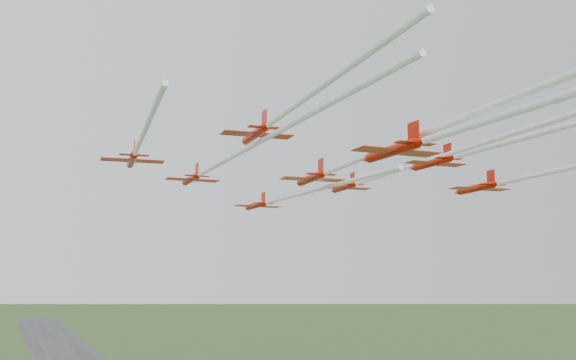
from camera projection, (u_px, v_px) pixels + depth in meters
name	position (u px, v px, depth m)	size (l,w,h in m)	color
jet_lead	(283.00, 198.00, 107.97)	(8.54, 53.17, 2.57)	#C71200
jet_row2_left	(228.00, 159.00, 82.06)	(8.23, 68.03, 2.46)	#C71200
jet_row2_right	(394.00, 171.00, 95.72)	(10.84, 68.53, 2.63)	#C71200
jet_row3_left	(137.00, 148.00, 77.12)	(8.51, 42.04, 2.45)	#C71200
jet_row3_mid	(358.00, 160.00, 77.68)	(10.54, 63.80, 2.80)	#C71200
jet_row3_right	(558.00, 170.00, 81.99)	(12.18, 68.44, 2.78)	#C71200
jet_row4_left	(280.00, 116.00, 63.60)	(8.16, 41.90, 2.41)	#C71200
jet_row4_right	(514.00, 141.00, 71.31)	(8.30, 59.93, 2.47)	#C71200
jet_trail_solo	(466.00, 127.00, 55.46)	(9.22, 52.42, 2.77)	#C71200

